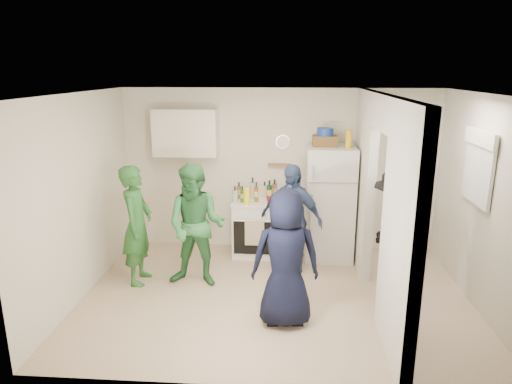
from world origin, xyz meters
TOP-DOWN VIEW (x-y plane):
  - floor at (0.00, 0.00)m, footprint 4.80×4.80m
  - wall_back at (0.00, 1.70)m, footprint 4.80×0.00m
  - wall_front at (0.00, -1.70)m, footprint 4.80×0.00m
  - wall_left at (-2.40, 0.00)m, footprint 0.00×3.40m
  - wall_right at (2.40, 0.00)m, footprint 0.00×3.40m
  - ceiling at (0.00, 0.00)m, footprint 4.80×4.80m
  - partition_pier_back at (1.20, 1.10)m, footprint 0.12×1.20m
  - partition_pier_front at (1.20, -1.10)m, footprint 0.12×1.20m
  - partition_header at (1.20, 0.00)m, footprint 0.12×1.00m
  - stove at (-0.34, 1.37)m, footprint 0.71×0.59m
  - upper_cabinet at (-1.40, 1.52)m, footprint 0.95×0.34m
  - fridge at (0.76, 1.34)m, footprint 0.70×0.68m
  - wicker_basket at (0.66, 1.39)m, footprint 0.35×0.25m
  - blue_bowl at (0.66, 1.39)m, footprint 0.24×0.24m
  - yellow_cup_stack_top at (0.98, 1.24)m, footprint 0.09×0.09m
  - wall_clock at (0.05, 1.68)m, footprint 0.22×0.02m
  - spice_shelf at (0.00, 1.65)m, footprint 0.35×0.08m
  - nook_window at (2.38, 0.20)m, footprint 0.03×0.70m
  - nook_window_frame at (2.36, 0.20)m, footprint 0.04×0.76m
  - nook_valance at (2.34, 0.20)m, footprint 0.04×0.82m
  - yellow_cup_stack_stove at (-0.46, 1.15)m, footprint 0.09×0.09m
  - red_cup at (-0.12, 1.17)m, footprint 0.09×0.09m
  - person_green_left at (-1.82, 0.32)m, footprint 0.38×0.58m
  - person_green_center at (-1.03, 0.29)m, footprint 0.85×0.70m
  - person_denim at (0.19, 0.76)m, footprint 0.98×0.72m
  - person_navy at (0.13, -0.59)m, footprint 0.80×0.56m
  - person_nook at (1.45, 0.09)m, footprint 0.73×1.13m
  - bottle_a at (-0.61, 1.49)m, footprint 0.08×0.08m
  - bottle_b at (-0.53, 1.29)m, footprint 0.06×0.06m
  - bottle_c at (-0.40, 1.50)m, footprint 0.07×0.07m
  - bottle_d at (-0.33, 1.31)m, footprint 0.06×0.06m
  - bottle_e at (-0.22, 1.54)m, footprint 0.07×0.07m
  - bottle_f at (-0.14, 1.40)m, footprint 0.08×0.08m
  - bottle_g at (-0.06, 1.53)m, footprint 0.07×0.07m
  - bottle_h at (-0.64, 1.25)m, footprint 0.07×0.07m

SIDE VIEW (x-z plane):
  - floor at x=0.00m, z-range 0.00..0.00m
  - stove at x=-0.34m, z-range 0.00..0.85m
  - person_denim at x=0.19m, z-range 0.00..1.55m
  - person_navy at x=0.13m, z-range 0.00..1.55m
  - person_green_left at x=-1.82m, z-range 0.00..1.59m
  - person_green_center at x=-1.03m, z-range 0.00..1.62m
  - person_nook at x=1.45m, z-range 0.00..1.64m
  - fridge at x=0.76m, z-range 0.00..1.69m
  - red_cup at x=-0.12m, z-range 0.85..0.97m
  - bottle_b at x=-0.53m, z-range 0.85..1.10m
  - yellow_cup_stack_stove at x=-0.46m, z-range 0.85..1.10m
  - bottle_h at x=-0.64m, z-range 0.85..1.10m
  - bottle_a at x=-0.61m, z-range 0.85..1.10m
  - bottle_e at x=-0.22m, z-range 0.85..1.11m
  - bottle_g at x=-0.06m, z-range 0.85..1.15m
  - bottle_d at x=-0.33m, z-range 0.85..1.16m
  - bottle_f at x=-0.14m, z-range 0.85..1.16m
  - bottle_c at x=-0.40m, z-range 0.85..1.18m
  - wall_back at x=0.00m, z-range -1.15..3.65m
  - wall_front at x=0.00m, z-range -1.15..3.65m
  - wall_left at x=-2.40m, z-range -0.45..2.95m
  - wall_right at x=2.40m, z-range -0.45..2.95m
  - partition_pier_back at x=1.20m, z-range 0.00..2.50m
  - partition_pier_front at x=1.20m, z-range 0.00..2.50m
  - spice_shelf at x=0.00m, z-range 1.34..1.36m
  - nook_window at x=2.38m, z-range 1.25..2.05m
  - nook_window_frame at x=2.36m, z-range 1.22..2.08m
  - wall_clock at x=0.05m, z-range 1.59..1.81m
  - wicker_basket at x=0.66m, z-range 1.69..1.84m
  - yellow_cup_stack_top at x=0.98m, z-range 1.69..1.94m
  - upper_cabinet at x=-1.40m, z-range 1.50..2.20m
  - blue_bowl at x=0.66m, z-range 1.84..1.95m
  - nook_valance at x=2.34m, z-range 1.91..2.09m
  - partition_header at x=1.20m, z-range 2.10..2.50m
  - ceiling at x=0.00m, z-range 2.50..2.50m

